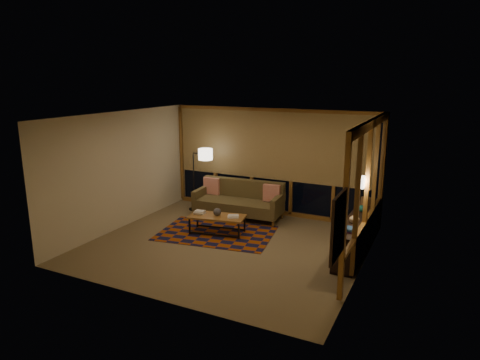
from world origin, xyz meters
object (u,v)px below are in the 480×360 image
at_px(bookshelf, 357,233).
at_px(floor_lamp, 194,179).
at_px(coffee_table, 217,224).
at_px(sofa, 238,200).

bearing_deg(bookshelf, floor_lamp, 169.52).
bearing_deg(floor_lamp, coffee_table, -37.93).
height_order(coffee_table, floor_lamp, floor_lamp).
xyz_separation_m(floor_lamp, bookshelf, (4.43, -0.82, -0.49)).
bearing_deg(bookshelf, sofa, 166.33).
bearing_deg(coffee_table, floor_lamp, 127.02).
bearing_deg(floor_lamp, sofa, 1.74).
relative_size(coffee_table, bookshelf, 0.45).
distance_m(coffee_table, floor_lamp, 2.02).
xyz_separation_m(coffee_table, floor_lamp, (-1.42, 1.30, 0.63)).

